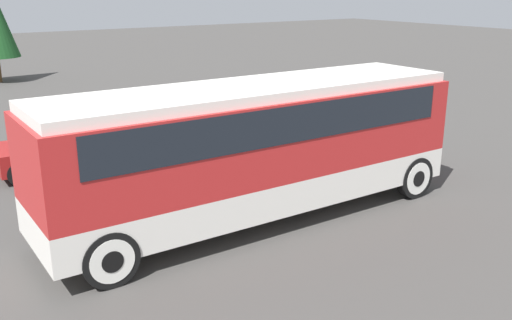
{
  "coord_description": "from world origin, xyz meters",
  "views": [
    {
      "loc": [
        -7.07,
        -10.44,
        5.34
      ],
      "look_at": [
        0.0,
        0.0,
        1.44
      ],
      "focal_mm": 40.0,
      "sensor_mm": 36.0,
      "label": 1
    }
  ],
  "objects": [
    {
      "name": "parked_car_far",
      "position": [
        -0.91,
        8.68,
        0.7
      ],
      "size": [
        4.54,
        1.89,
        1.39
      ],
      "color": "silver",
      "rests_on": "ground_plane"
    },
    {
      "name": "parked_car_near",
      "position": [
        4.94,
        7.3,
        0.68
      ],
      "size": [
        4.37,
        1.82,
        1.33
      ],
      "color": "#7A6B5B",
      "rests_on": "ground_plane"
    },
    {
      "name": "parked_car_mid",
      "position": [
        -2.34,
        6.39,
        0.73
      ],
      "size": [
        4.62,
        1.89,
        1.46
      ],
      "color": "maroon",
      "rests_on": "ground_plane"
    },
    {
      "name": "tour_bus",
      "position": [
        0.1,
        -0.0,
        1.93
      ],
      "size": [
        10.14,
        2.65,
        3.21
      ],
      "color": "silver",
      "rests_on": "ground_plane"
    },
    {
      "name": "ground_plane",
      "position": [
        0.0,
        0.0,
        0.0
      ],
      "size": [
        120.0,
        120.0,
        0.0
      ],
      "primitive_type": "plane",
      "color": "#423F3D"
    }
  ]
}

